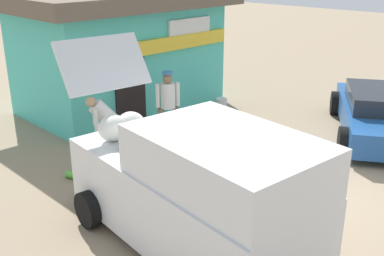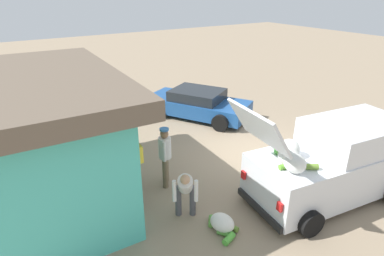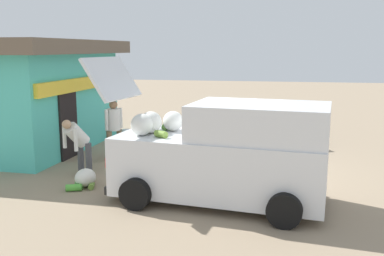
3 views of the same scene
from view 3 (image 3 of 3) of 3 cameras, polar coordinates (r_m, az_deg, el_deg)
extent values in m
plane|color=gray|center=(11.44, 5.65, -4.93)|extent=(60.00, 60.00, 0.00)
cube|color=#4CC6B7|center=(14.02, -20.02, 3.27)|extent=(5.27, 3.41, 2.86)
cube|color=yellow|center=(13.13, -13.99, 5.66)|extent=(4.91, 0.29, 0.36)
cube|color=black|center=(12.45, -15.83, 0.69)|extent=(0.90, 0.09, 2.00)
cube|color=white|center=(14.14, -12.03, 7.21)|extent=(1.50, 0.11, 0.60)
cube|color=brown|center=(13.93, -20.43, 9.91)|extent=(6.08, 4.21, 0.39)
cube|color=silver|center=(8.65, 3.62, -4.85)|extent=(2.26, 4.26, 1.14)
cube|color=silver|center=(8.30, 8.86, 0.83)|extent=(2.00, 2.72, 0.68)
cube|color=black|center=(8.21, 17.23, 0.13)|extent=(1.50, 0.27, 0.52)
cube|color=silver|center=(9.22, -10.34, 6.43)|extent=(1.65, 0.78, 0.86)
ellipsoid|color=silver|center=(8.87, -5.41, 0.74)|extent=(0.53, 0.44, 0.44)
ellipsoid|color=silver|center=(8.66, -6.57, 0.45)|extent=(0.52, 0.43, 0.43)
ellipsoid|color=silver|center=(9.08, -2.49, 0.91)|extent=(0.50, 0.41, 0.41)
cylinder|color=#51B043|center=(9.39, -3.14, 0.30)|extent=(0.24, 0.23, 0.12)
cylinder|color=olive|center=(8.43, -4.08, -0.80)|extent=(0.26, 0.30, 0.13)
cylinder|color=#60A630|center=(8.90, -6.69, -0.30)|extent=(0.18, 0.26, 0.12)
cylinder|color=#5C933E|center=(9.26, -3.34, 0.22)|extent=(0.29, 0.15, 0.14)
cube|color=black|center=(9.50, -8.70, -6.64)|extent=(1.67, 0.29, 0.16)
cube|color=red|center=(8.78, -10.88, -4.42)|extent=(0.15, 0.08, 0.20)
cube|color=red|center=(9.96, -7.06, -2.54)|extent=(0.15, 0.08, 0.20)
cylinder|color=black|center=(7.66, 11.97, -10.52)|extent=(0.29, 0.63, 0.61)
cylinder|color=black|center=(9.46, 13.26, -6.52)|extent=(0.29, 0.63, 0.61)
cylinder|color=black|center=(8.38, -7.40, -8.53)|extent=(0.29, 0.63, 0.61)
cylinder|color=black|center=(10.05, -2.72, -5.25)|extent=(0.29, 0.63, 0.61)
cube|color=#1E4C8C|center=(15.01, 7.85, 0.48)|extent=(4.57, 3.71, 0.56)
cube|color=#1E2328|center=(14.94, 7.90, 2.31)|extent=(2.56, 2.40, 0.41)
cylinder|color=black|center=(13.34, 6.97, -1.33)|extent=(0.67, 0.52, 0.64)
cylinder|color=black|center=(14.30, 13.96, -0.77)|extent=(0.67, 0.52, 0.64)
cylinder|color=black|center=(15.92, 2.34, 0.64)|extent=(0.67, 0.52, 0.64)
cylinder|color=black|center=(16.74, 8.53, 1.01)|extent=(0.67, 0.52, 0.64)
cylinder|color=#726047|center=(11.97, -10.72, -2.34)|extent=(0.15, 0.15, 0.83)
cylinder|color=#726047|center=(12.17, -9.45, -2.09)|extent=(0.15, 0.15, 0.83)
cylinder|color=silver|center=(11.94, -10.19, 1.10)|extent=(0.47, 0.47, 0.59)
sphere|color=#8C6647|center=(11.88, -10.25, 3.03)|extent=(0.22, 0.22, 0.22)
cylinder|color=#3872B2|center=(11.86, -10.27, 3.66)|extent=(0.25, 0.25, 0.05)
cylinder|color=silver|center=(11.79, -11.11, 1.03)|extent=(0.09, 0.09, 0.56)
cylinder|color=silver|center=(12.08, -9.29, 1.31)|extent=(0.09, 0.09, 0.56)
cylinder|color=#4C4C51|center=(10.75, -13.32, -3.99)|extent=(0.15, 0.15, 0.79)
cylinder|color=#4C4C51|center=(11.03, -14.33, -3.67)|extent=(0.15, 0.15, 0.79)
cylinder|color=silver|center=(10.66, -14.80, -0.87)|extent=(0.71, 0.62, 0.64)
sphere|color=tan|center=(10.48, -16.06, 0.46)|extent=(0.21, 0.21, 0.21)
cylinder|color=silver|center=(10.37, -14.93, -1.51)|extent=(0.09, 0.09, 0.53)
cylinder|color=silver|center=(10.78, -16.32, -1.14)|extent=(0.09, 0.09, 0.53)
ellipsoid|color=silver|center=(9.99, -13.74, -6.30)|extent=(0.68, 0.58, 0.39)
cylinder|color=green|center=(9.74, -15.18, -7.53)|extent=(0.26, 0.36, 0.15)
cylinder|color=#52943C|center=(9.92, -14.49, -7.13)|extent=(0.30, 0.28, 0.16)
cylinder|color=#5D9F3E|center=(10.32, -13.45, -6.51)|extent=(0.34, 0.30, 0.12)
cylinder|color=olive|center=(9.83, -13.00, -7.33)|extent=(0.31, 0.21, 0.13)
cylinder|color=silver|center=(14.81, -8.59, -0.83)|extent=(0.33, 0.33, 0.33)
camera|label=1|loc=(5.12, 52.11, 19.15)|focal=43.30mm
camera|label=2|loc=(9.01, -52.92, 19.63)|focal=30.12mm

